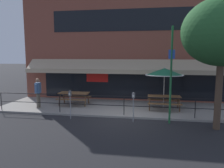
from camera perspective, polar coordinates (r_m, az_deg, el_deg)
ground_plane at (r=11.00m, az=2.96°, el=-8.97°), size 120.00×120.00×0.00m
patio_deck at (r=12.91m, az=3.96°, el=-6.24°), size 15.00×4.00×0.10m
restaurant_building at (r=14.76m, az=4.93°, el=10.19°), size 15.00×1.60×7.67m
patio_railing at (r=11.09m, az=3.16°, el=-4.57°), size 13.84×0.04×0.97m
picnic_table_left at (r=13.51m, az=-9.87°, el=-2.86°), size 1.80×1.42×0.76m
picnic_table_centre at (r=12.52m, az=13.45°, el=-3.79°), size 1.80×1.42×0.76m
patio_umbrella_centre at (r=12.70m, az=13.54°, el=3.08°), size 2.14×2.14×2.38m
pedestrian_walking at (r=13.23m, az=-18.76°, el=-1.84°), size 0.29×0.62×1.71m
parking_meter_near at (r=10.84m, az=-10.91°, el=-3.10°), size 0.15×0.16×1.42m
parking_meter_far at (r=10.20m, az=5.62°, el=-3.67°), size 0.15×0.16×1.42m
street_sign_pole at (r=10.12m, az=15.15°, el=2.36°), size 0.28×0.09×4.40m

